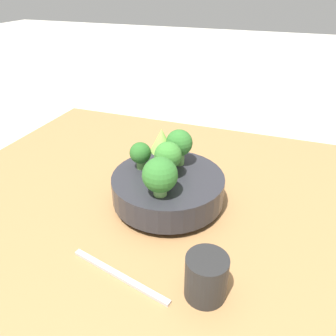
% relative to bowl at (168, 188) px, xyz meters
% --- Properties ---
extents(ground_plane, '(6.00, 6.00, 0.00)m').
position_rel_bowl_xyz_m(ground_plane, '(-0.03, 0.03, -0.08)').
color(ground_plane, beige).
extents(table, '(1.02, 0.82, 0.04)m').
position_rel_bowl_xyz_m(table, '(-0.03, 0.03, -0.06)').
color(table, '#9E7042').
rests_on(table, ground_plane).
extents(bowl, '(0.24, 0.24, 0.07)m').
position_rel_bowl_xyz_m(bowl, '(0.00, 0.00, 0.00)').
color(bowl, '#28282D').
rests_on(bowl, table).
extents(broccoli_floret_front, '(0.07, 0.07, 0.08)m').
position_rel_bowl_xyz_m(broccoli_floret_front, '(0.01, -0.07, 0.07)').
color(broccoli_floret_front, '#7AB256').
rests_on(broccoli_floret_front, bowl).
extents(romanesco_piece_far, '(0.05, 0.05, 0.08)m').
position_rel_bowl_xyz_m(romanesco_piece_far, '(-0.04, 0.05, 0.08)').
color(romanesco_piece_far, '#609347').
rests_on(romanesco_piece_far, bowl).
extents(broccoli_floret_back, '(0.06, 0.06, 0.08)m').
position_rel_bowl_xyz_m(broccoli_floret_back, '(0.00, 0.06, 0.08)').
color(broccoli_floret_back, '#6BA34C').
rests_on(broccoli_floret_back, bowl).
extents(broccoli_floret_center, '(0.06, 0.06, 0.08)m').
position_rel_bowl_xyz_m(broccoli_floret_center, '(0.00, 0.00, 0.08)').
color(broccoli_floret_center, '#6BA34C').
rests_on(broccoli_floret_center, bowl).
extents(broccoli_floret_left, '(0.05, 0.05, 0.06)m').
position_rel_bowl_xyz_m(broccoli_floret_left, '(-0.07, 0.01, 0.07)').
color(broccoli_floret_left, '#609347').
rests_on(broccoli_floret_left, bowl).
extents(cup, '(0.07, 0.07, 0.08)m').
position_rel_bowl_xyz_m(cup, '(0.14, -0.20, -0.00)').
color(cup, black).
rests_on(cup, table).
extents(fork, '(0.20, 0.05, 0.01)m').
position_rel_bowl_xyz_m(fork, '(-0.00, -0.22, -0.04)').
color(fork, '#B2B2B7').
rests_on(fork, table).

